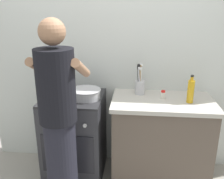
% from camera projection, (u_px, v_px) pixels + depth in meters
% --- Properties ---
extents(back_wall, '(3.20, 0.10, 2.50)m').
position_uv_depth(back_wall, '(129.00, 57.00, 2.69)').
color(back_wall, silver).
rests_on(back_wall, ground).
extents(countertop, '(1.00, 0.60, 0.90)m').
position_uv_depth(countertop, '(160.00, 140.00, 2.58)').
color(countertop, brown).
rests_on(countertop, ground).
extents(stove_range, '(0.60, 0.62, 0.90)m').
position_uv_depth(stove_range, '(75.00, 136.00, 2.67)').
color(stove_range, '#2D2D33').
rests_on(stove_range, ground).
extents(pot, '(0.26, 0.19, 0.11)m').
position_uv_depth(pot, '(61.00, 90.00, 2.56)').
color(pot, '#38383D').
rests_on(pot, stove_range).
extents(mixing_bowl, '(0.30, 0.30, 0.10)m').
position_uv_depth(mixing_bowl, '(86.00, 93.00, 2.46)').
color(mixing_bowl, '#B7B7BC').
rests_on(mixing_bowl, stove_range).
extents(utensil_crock, '(0.10, 0.10, 0.33)m').
position_uv_depth(utensil_crock, '(140.00, 84.00, 2.57)').
color(utensil_crock, silver).
rests_on(utensil_crock, countertop).
extents(spice_bottle, '(0.04, 0.04, 0.08)m').
position_uv_depth(spice_bottle, '(163.00, 95.00, 2.46)').
color(spice_bottle, silver).
rests_on(spice_bottle, countertop).
extents(oil_bottle, '(0.06, 0.06, 0.27)m').
position_uv_depth(oil_bottle, '(191.00, 91.00, 2.34)').
color(oil_bottle, gold).
rests_on(oil_bottle, countertop).
extents(person, '(0.41, 0.50, 1.70)m').
position_uv_depth(person, '(59.00, 125.00, 2.01)').
color(person, black).
rests_on(person, ground).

